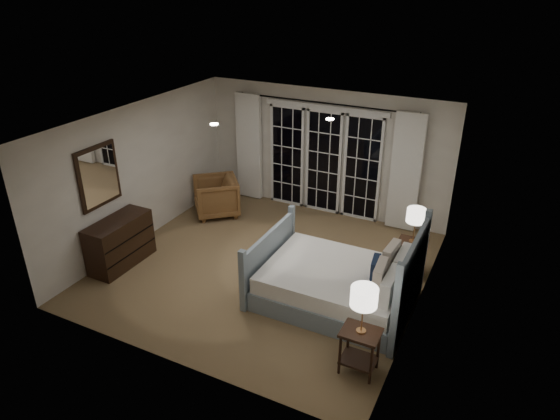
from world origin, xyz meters
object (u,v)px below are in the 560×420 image
at_px(nightstand_left, 360,345).
at_px(lamp_left, 364,297).
at_px(lamp_right, 416,216).
at_px(bed, 339,283).
at_px(nightstand_right, 411,253).
at_px(dresser, 120,242).
at_px(armchair, 216,196).

xyz_separation_m(nightstand_left, lamp_left, (-0.00, 0.00, 0.71)).
height_order(lamp_left, lamp_right, lamp_left).
height_order(bed, nightstand_right, bed).
xyz_separation_m(bed, dresser, (-3.65, -0.61, 0.08)).
bearing_deg(nightstand_right, armchair, 173.53).
xyz_separation_m(nightstand_right, lamp_right, (0.00, 0.00, 0.67)).
xyz_separation_m(lamp_left, armchair, (-3.99, 2.94, -0.72)).
bearing_deg(dresser, bed, 9.48).
distance_m(nightstand_right, lamp_left, 2.58).
bearing_deg(bed, nightstand_left, -59.31).
relative_size(nightstand_left, dresser, 0.52).
bearing_deg(nightstand_left, nightstand_right, 89.00).
xyz_separation_m(lamp_right, armchair, (-4.04, 0.46, -0.67)).
bearing_deg(nightstand_right, lamp_right, 0.00).
relative_size(lamp_right, armchair, 0.68).
height_order(nightstand_left, armchair, armchair).
distance_m(nightstand_left, dresser, 4.42).
relative_size(bed, armchair, 2.63).
bearing_deg(nightstand_right, dresser, -157.14).
bearing_deg(dresser, nightstand_left, -8.07).
bearing_deg(lamp_right, armchair, 173.53).
bearing_deg(nightstand_left, bed, 120.69).
relative_size(nightstand_right, dresser, 0.51).
height_order(lamp_left, dresser, lamp_left).
bearing_deg(armchair, lamp_left, 12.97).
distance_m(lamp_left, armchair, 5.01).
xyz_separation_m(nightstand_left, armchair, (-3.99, 2.94, -0.01)).
bearing_deg(lamp_right, nightstand_right, 0.00).
bearing_deg(lamp_left, nightstand_right, 89.00).
bearing_deg(bed, lamp_left, -59.31).
bearing_deg(armchair, nightstand_left, 12.97).
height_order(nightstand_right, armchair, armchair).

